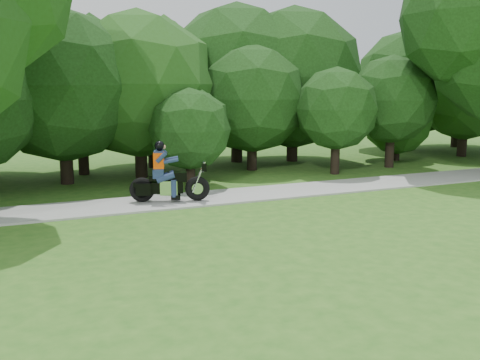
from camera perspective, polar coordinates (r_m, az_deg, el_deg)
ground at (r=11.94m, az=21.35°, el=-8.22°), size 100.00×100.00×0.00m
walkway at (r=18.25m, az=3.39°, el=-1.33°), size 60.00×2.20×0.06m
tree_line at (r=24.02m, az=-2.26°, el=9.94°), size 40.27×11.02×7.49m
touring_motorcycle at (r=16.68m, az=-8.04°, el=0.04°), size 2.44×1.26×1.90m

